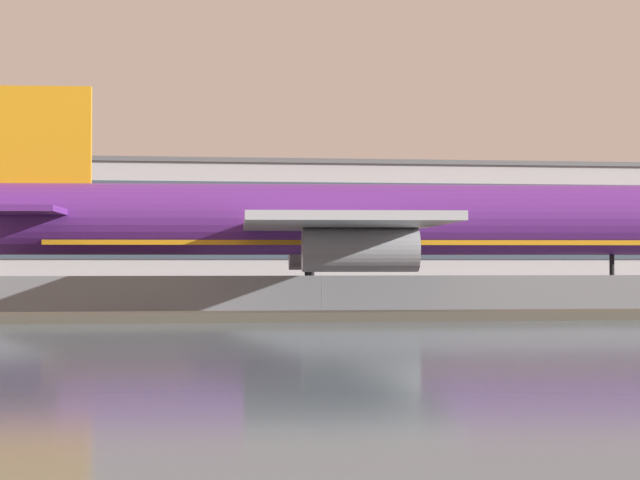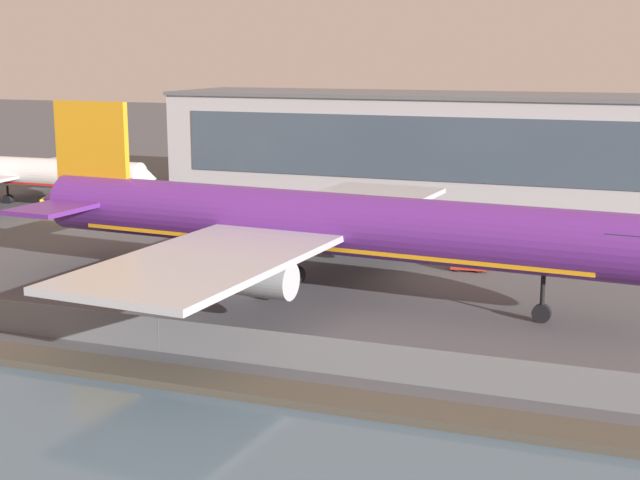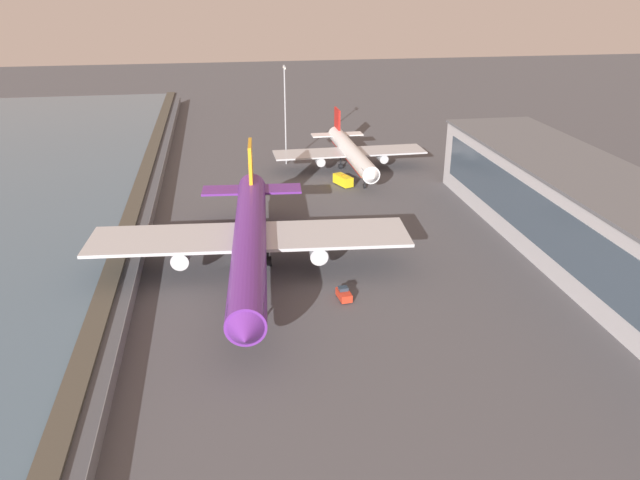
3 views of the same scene
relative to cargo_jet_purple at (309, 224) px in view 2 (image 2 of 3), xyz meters
name	(u,v)px [view 2 (image 2 of 3)]	position (x,y,z in m)	size (l,w,h in m)	color
ground_plane	(258,292)	(-4.19, -1.02, -5.87)	(500.00, 500.00, 0.00)	#4C4C51
shoreline_seawall	(122,370)	(-4.19, -21.52, -5.62)	(320.00, 3.00, 0.50)	#474238
perimeter_fence	(159,335)	(-4.19, -17.02, -4.70)	(280.00, 0.10, 2.34)	slate
cargo_jet_purple	(309,224)	(0.00, 0.00, 0.00)	(57.59, 50.10, 15.40)	#602889
passenger_jet_white_red	(9,172)	(-51.80, 26.58, -1.44)	(41.96, 36.05, 11.62)	white
baggage_tug	(469,262)	(10.72, 12.60, -5.07)	(3.36, 1.95, 1.80)	red
ops_van	(65,207)	(-40.45, 22.64, -4.59)	(5.61, 3.89, 2.48)	yellow
terminal_building	(534,149)	(11.11, 54.15, 1.23)	(100.86, 18.78, 14.17)	#B2B2B7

